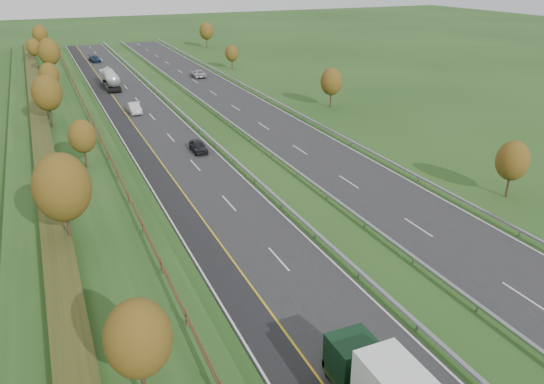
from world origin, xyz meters
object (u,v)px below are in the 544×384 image
Objects in this scene: car_silver_mid at (134,108)px; car_oncoming at (198,73)px; car_dark_near at (198,146)px; road_tanker at (110,78)px; car_small_far at (95,59)px.

car_silver_mid reaches higher than car_oncoming.
car_silver_mid is (-3.89, 22.82, 0.09)m from car_dark_near.
road_tanker is 44.18m from car_dark_near.
road_tanker reaches higher than car_dark_near.
car_dark_near is 0.78× the size of car_oncoming.
car_silver_mid is at bearing 56.72° from car_oncoming.
car_oncoming reaches higher than car_dark_near.
car_small_far is (-3.69, 76.17, 0.02)m from car_dark_near.
car_small_far is 0.94× the size of car_oncoming.
road_tanker is 32.26m from car_small_far.
car_dark_near is 23.15m from car_silver_mid.
car_silver_mid is 53.35m from car_small_far.
road_tanker is 2.21× the size of car_small_far.
car_oncoming is at bearing 10.38° from road_tanker.
road_tanker is at bearing 13.38° from car_oncoming.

